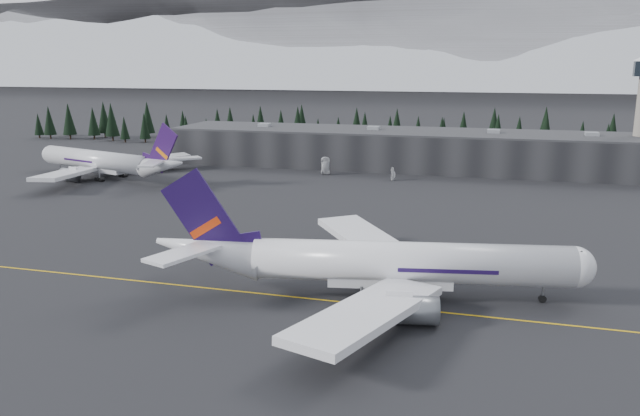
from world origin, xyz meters
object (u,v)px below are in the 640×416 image
(jet_parked, at_px, (108,162))
(gse_vehicle_b, at_px, (393,178))
(gse_vehicle_a, at_px, (325,172))
(jet_main, at_px, (372,262))
(terminal, at_px, (402,149))

(jet_parked, height_order, gse_vehicle_b, jet_parked)
(gse_vehicle_a, distance_m, gse_vehicle_b, 23.07)
(jet_parked, bearing_deg, jet_main, 159.07)
(terminal, xyz_separation_m, jet_main, (13.38, -123.61, -0.75))
(jet_parked, bearing_deg, terminal, -133.65)
(terminal, bearing_deg, jet_main, -83.82)
(terminal, height_order, gse_vehicle_a, terminal)
(jet_main, relative_size, jet_parked, 1.07)
(jet_main, xyz_separation_m, gse_vehicle_b, (-12.05, 97.25, -4.86))
(jet_main, height_order, gse_vehicle_a, jet_main)
(terminal, height_order, jet_parked, jet_parked)
(gse_vehicle_a, height_order, gse_vehicle_b, gse_vehicle_a)
(jet_parked, relative_size, gse_vehicle_a, 10.67)
(jet_parked, height_order, gse_vehicle_a, jet_parked)
(jet_main, relative_size, gse_vehicle_b, 16.26)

